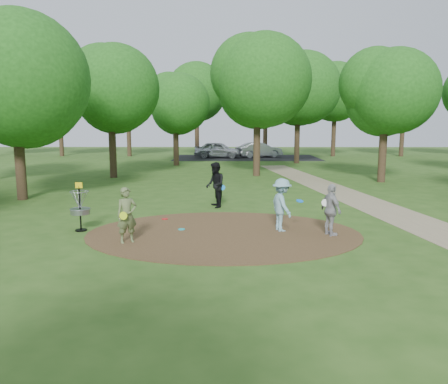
{
  "coord_description": "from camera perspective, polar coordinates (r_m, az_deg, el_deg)",
  "views": [
    {
      "loc": [
        0.1,
        -13.05,
        3.34
      ],
      "look_at": [
        0.0,
        1.2,
        1.1
      ],
      "focal_mm": 35.0,
      "sensor_mm": 36.0,
      "label": 1
    }
  ],
  "objects": [
    {
      "name": "player_waiting_with_disc",
      "position": [
        13.41,
        13.81,
        -2.31
      ],
      "size": [
        0.69,
        1.0,
        1.57
      ],
      "color": "#9C9C9F",
      "rests_on": "ground"
    },
    {
      "name": "player_throwing_with_disc",
      "position": [
        13.71,
        7.55,
        -1.69
      ],
      "size": [
        1.16,
        1.21,
        1.66
      ],
      "color": "#7DADBA",
      "rests_on": "ground"
    },
    {
      "name": "car_right",
      "position": [
        43.44,
        4.62,
        5.49
      ],
      "size": [
        4.79,
        3.09,
        1.49
      ],
      "primitive_type": "imported",
      "rotation": [
        0.0,
        0.0,
        1.94
      ],
      "color": "#96979D",
      "rests_on": "ground"
    },
    {
      "name": "disc_golf_basket",
      "position": [
        14.34,
        -18.32,
        -1.43
      ],
      "size": [
        0.63,
        0.63,
        1.54
      ],
      "color": "black",
      "rests_on": "ground"
    },
    {
      "name": "car_left",
      "position": [
        42.83,
        -0.73,
        5.53
      ],
      "size": [
        4.9,
        2.62,
        1.59
      ],
      "primitive_type": "imported",
      "rotation": [
        0.0,
        0.0,
        1.4
      ],
      "color": "#A9ABB1",
      "rests_on": "ground"
    },
    {
      "name": "player_walking_with_disc",
      "position": [
        17.45,
        -1.15,
        0.93
      ],
      "size": [
        0.87,
        1.02,
        1.82
      ],
      "color": "black",
      "rests_on": "ground"
    },
    {
      "name": "dirt_clearing",
      "position": [
        13.47,
        -0.04,
        -5.38
      ],
      "size": [
        8.4,
        8.4,
        0.02
      ],
      "primitive_type": "cylinder",
      "color": "#47301C",
      "rests_on": "ground"
    },
    {
      "name": "disc_ground_red",
      "position": [
        15.48,
        -7.74,
        -3.5
      ],
      "size": [
        0.22,
        0.22,
        0.02
      ],
      "primitive_type": "cylinder",
      "color": "red",
      "rests_on": "dirt_clearing"
    },
    {
      "name": "player_observer_with_disc",
      "position": [
        12.55,
        -12.57,
        -3.0
      ],
      "size": [
        0.69,
        0.61,
        1.59
      ],
      "color": "#5B6B3E",
      "rests_on": "ground"
    },
    {
      "name": "footpath",
      "position": [
        16.69,
        22.98,
        -3.31
      ],
      "size": [
        7.55,
        39.89,
        0.01
      ],
      "primitive_type": "cube",
      "rotation": [
        0.0,
        0.0,
        0.14
      ],
      "color": "#8C7A5B",
      "rests_on": "ground"
    },
    {
      "name": "ground",
      "position": [
        13.48,
        -0.04,
        -5.42
      ],
      "size": [
        100.0,
        100.0,
        0.0
      ],
      "primitive_type": "plane",
      "color": "#2D5119",
      "rests_on": "ground"
    },
    {
      "name": "tree_ring",
      "position": [
        22.96,
        2.79,
        13.46
      ],
      "size": [
        37.12,
        45.28,
        9.05
      ],
      "color": "#332316",
      "rests_on": "ground"
    },
    {
      "name": "parking_lot",
      "position": [
        43.23,
        2.94,
        4.5
      ],
      "size": [
        14.0,
        8.0,
        0.01
      ],
      "primitive_type": "cube",
      "color": "black",
      "rests_on": "ground"
    },
    {
      "name": "disc_ground_cyan",
      "position": [
        13.93,
        -5.56,
        -4.87
      ],
      "size": [
        0.22,
        0.22,
        0.02
      ],
      "primitive_type": "cylinder",
      "color": "#17B5BB",
      "rests_on": "dirt_clearing"
    }
  ]
}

